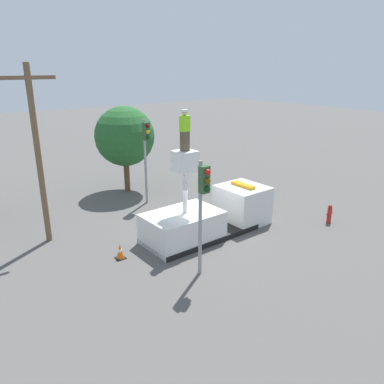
% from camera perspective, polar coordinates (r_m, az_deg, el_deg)
% --- Properties ---
extents(ground_plane, '(120.00, 120.00, 0.00)m').
position_cam_1_polar(ground_plane, '(18.08, 1.29, -6.67)').
color(ground_plane, '#565451').
extents(bucket_truck, '(6.67, 2.36, 4.27)m').
position_cam_1_polar(bucket_truck, '(18.07, 2.67, -3.79)').
color(bucket_truck, black).
rests_on(bucket_truck, ground).
extents(worker, '(0.40, 0.26, 1.75)m').
position_cam_1_polar(worker, '(16.00, -1.11, 9.36)').
color(worker, brown).
rests_on(worker, bucket_truck).
extents(traffic_light_pole, '(0.34, 0.57, 4.54)m').
position_cam_1_polar(traffic_light_pole, '(13.58, 1.68, -0.71)').
color(traffic_light_pole, gray).
rests_on(traffic_light_pole, ground).
extents(traffic_light_across, '(0.34, 0.57, 4.94)m').
position_cam_1_polar(traffic_light_across, '(21.47, -7.01, 7.12)').
color(traffic_light_across, gray).
rests_on(traffic_light_across, ground).
extents(fire_hydrant, '(0.46, 0.22, 0.99)m').
position_cam_1_polar(fire_hydrant, '(20.60, 20.21, -3.15)').
color(fire_hydrant, '#B2231E').
rests_on(fire_hydrant, ground).
extents(traffic_cone_rear, '(0.40, 0.40, 0.66)m').
position_cam_1_polar(traffic_cone_rear, '(16.22, -10.90, -8.92)').
color(traffic_cone_rear, black).
rests_on(traffic_cone_rear, ground).
extents(tree_right_bg, '(3.73, 3.73, 5.45)m').
position_cam_1_polar(tree_right_bg, '(23.97, -10.22, 8.32)').
color(tree_right_bg, brown).
rests_on(tree_right_bg, ground).
extents(utility_pole, '(2.20, 0.26, 7.88)m').
position_cam_1_polar(utility_pole, '(17.57, -22.46, 5.85)').
color(utility_pole, brown).
rests_on(utility_pole, ground).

